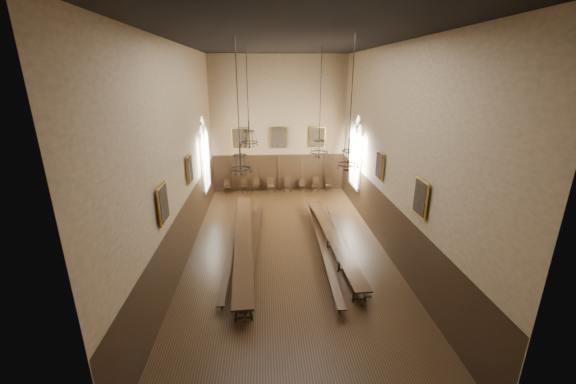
{
  "coord_description": "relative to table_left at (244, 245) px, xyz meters",
  "views": [
    {
      "loc": [
        -1.01,
        -14.68,
        7.78
      ],
      "look_at": [
        0.11,
        1.5,
        2.34
      ],
      "focal_mm": 22.0,
      "sensor_mm": 36.0,
      "label": 1
    }
  ],
  "objects": [
    {
      "name": "floor",
      "position": [
        2.02,
        0.14,
        -0.42
      ],
      "size": [
        9.0,
        18.0,
        0.02
      ],
      "primitive_type": "cube",
      "color": "black",
      "rests_on": "ground"
    },
    {
      "name": "ceiling",
      "position": [
        2.02,
        0.14,
        8.6
      ],
      "size": [
        9.0,
        18.0,
        0.02
      ],
      "primitive_type": "cube",
      "color": "black",
      "rests_on": "ground"
    },
    {
      "name": "wall_back",
      "position": [
        2.02,
        9.15,
        4.09
      ],
      "size": [
        9.0,
        0.02,
        9.0
      ],
      "primitive_type": "cube",
      "color": "#867352",
      "rests_on": "ground"
    },
    {
      "name": "wall_front",
      "position": [
        2.02,
        -8.87,
        4.09
      ],
      "size": [
        9.0,
        0.02,
        9.0
      ],
      "primitive_type": "cube",
      "color": "#867352",
      "rests_on": "ground"
    },
    {
      "name": "wall_left",
      "position": [
        -2.49,
        0.14,
        4.09
      ],
      "size": [
        0.02,
        18.0,
        9.0
      ],
      "primitive_type": "cube",
      "color": "#867352",
      "rests_on": "ground"
    },
    {
      "name": "wall_right",
      "position": [
        6.53,
        0.14,
        4.09
      ],
      "size": [
        0.02,
        18.0,
        9.0
      ],
      "primitive_type": "cube",
      "color": "#867352",
      "rests_on": "ground"
    },
    {
      "name": "wainscot_panelling",
      "position": [
        2.02,
        0.14,
        0.84
      ],
      "size": [
        9.0,
        18.0,
        2.5
      ],
      "primitive_type": null,
      "color": "black",
      "rests_on": "floor"
    },
    {
      "name": "table_left",
      "position": [
        0.0,
        0.0,
        0.0
      ],
      "size": [
        1.2,
        10.52,
        0.82
      ],
      "rotation": [
        0.0,
        0.0,
        0.04
      ],
      "color": "black",
      "rests_on": "floor"
    },
    {
      "name": "table_right",
      "position": [
        4.09,
        0.11,
        -0.06
      ],
      "size": [
        1.09,
        9.09,
        0.71
      ],
      "rotation": [
        0.0,
        0.0,
        0.05
      ],
      "color": "black",
      "rests_on": "floor"
    },
    {
      "name": "bench_left_outer",
      "position": [
        -0.58,
        0.06,
        -0.15
      ],
      "size": [
        0.27,
        9.03,
        0.41
      ],
      "rotation": [
        0.0,
        0.0,
        -0.0
      ],
      "color": "black",
      "rests_on": "floor"
    },
    {
      "name": "bench_left_inner",
      "position": [
        0.48,
        -0.04,
        -0.13
      ],
      "size": [
        0.79,
        9.67,
        0.44
      ],
      "rotation": [
        0.0,
        0.0,
        -0.05
      ],
      "color": "black",
      "rests_on": "floor"
    },
    {
      "name": "bench_right_inner",
      "position": [
        3.57,
        0.32,
        -0.1
      ],
      "size": [
        0.59,
        10.69,
        0.48
      ],
      "rotation": [
        0.0,
        0.0,
        -0.03
      ],
      "color": "black",
      "rests_on": "floor"
    },
    {
      "name": "bench_right_outer",
      "position": [
        4.62,
        0.25,
        -0.15
      ],
      "size": [
        0.49,
        9.05,
        0.41
      ],
      "rotation": [
        0.0,
        0.0,
        -0.02
      ],
      "color": "black",
      "rests_on": "floor"
    },
    {
      "name": "chair_0",
      "position": [
        -1.55,
        8.74,
        -0.13
      ],
      "size": [
        0.52,
        0.52,
        0.93
      ],
      "rotation": [
        0.0,
        0.0,
        0.32
      ],
      "color": "black",
      "rests_on": "floor"
    },
    {
      "name": "chair_1",
      "position": [
        -0.39,
        8.74,
        -0.13
      ],
      "size": [
        0.49,
        0.49,
        0.92
      ],
      "rotation": [
        0.0,
        0.0,
        0.23
      ],
      "color": "black",
      "rests_on": "floor"
    },
    {
      "name": "chair_2",
      "position": [
        0.42,
        8.63,
        -0.1
      ],
      "size": [
        0.45,
        0.45,
        1.01
      ],
      "rotation": [
        0.0,
        0.0,
        0.01
      ],
      "color": "black",
      "rests_on": "floor"
    },
    {
      "name": "chair_3",
      "position": [
        1.43,
        8.61,
        -0.11
      ],
      "size": [
        0.52,
        0.52,
        1.0
      ],
      "rotation": [
        0.0,
        0.0,
        0.2
      ],
      "color": "black",
      "rests_on": "floor"
    },
    {
      "name": "chair_4",
      "position": [
        2.58,
        8.71,
        -0.1
      ],
      "size": [
        0.51,
        0.51,
        1.02
      ],
      "rotation": [
        0.0,
        0.0,
        -0.13
      ],
      "color": "black",
      "rests_on": "floor"
    },
    {
      "name": "chair_5",
      "position": [
        3.6,
        8.73,
        -0.15
      ],
      "size": [
        0.42,
        0.42,
        0.87
      ],
      "rotation": [
        0.0,
        0.0,
        0.1
      ],
      "color": "black",
      "rests_on": "floor"
    },
    {
      "name": "chair_6",
      "position": [
        4.51,
        8.63,
        -0.11
      ],
      "size": [
        0.54,
        0.54,
        0.98
      ],
      "rotation": [
        0.0,
        0.0,
        -0.31
      ],
      "color": "black",
      "rests_on": "floor"
    },
    {
      "name": "chair_7",
      "position": [
        5.45,
        8.68,
        -0.14
      ],
      "size": [
        0.42,
        0.42,
        0.88
      ],
      "rotation": [
        0.0,
        0.0,
        -0.07
      ],
      "color": "black",
      "rests_on": "floor"
    },
    {
      "name": "chandelier_back_left",
      "position": [
        0.3,
        2.49,
        4.52
      ],
      "size": [
        0.84,
        0.84,
        4.52
      ],
      "color": "black",
      "rests_on": "ceiling"
    },
    {
      "name": "chandelier_back_right",
      "position": [
        3.76,
        2.72,
        3.94
      ],
      "size": [
        0.92,
        0.92,
        5.13
      ],
      "color": "black",
      "rests_on": "ceiling"
    },
    {
      "name": "chandelier_front_left",
      "position": [
        0.14,
        -1.93,
        4.41
      ],
      "size": [
        0.77,
        0.77,
        4.66
      ],
      "color": "black",
      "rests_on": "ceiling"
    },
    {
      "name": "chandelier_front_right",
      "position": [
        3.95,
        -2.61,
        4.67
      ],
      "size": [
        0.75,
        0.75,
        4.39
      ],
      "color": "black",
      "rests_on": "ceiling"
    },
    {
      "name": "portrait_back_0",
      "position": [
        -0.58,
        9.02,
        3.29
      ],
      "size": [
        1.1,
        0.12,
        1.4
      ],
      "color": "gold",
      "rests_on": "wall_back"
    },
    {
      "name": "portrait_back_1",
      "position": [
        2.02,
        9.02,
        3.29
      ],
      "size": [
        1.1,
        0.12,
        1.4
      ],
      "color": "gold",
      "rests_on": "wall_back"
    },
    {
      "name": "portrait_back_2",
      "position": [
        4.62,
        9.02,
        3.29
      ],
      "size": [
        1.1,
        0.12,
        1.4
      ],
      "color": "gold",
      "rests_on": "wall_back"
    },
    {
      "name": "portrait_left_0",
      "position": [
        -2.36,
        1.14,
        3.29
      ],
      "size": [
        0.12,
        1.0,
        1.3
      ],
      "color": "gold",
      "rests_on": "wall_left"
    },
    {
      "name": "portrait_left_1",
      "position": [
        -2.36,
        -3.36,
        3.29
      ],
      "size": [
        0.12,
        1.0,
        1.3
      ],
      "color": "gold",
      "rests_on": "wall_left"
    },
    {
      "name": "portrait_right_0",
      "position": [
        6.4,
        1.14,
        3.29
      ],
      "size": [
        0.12,
        1.0,
        1.3
      ],
      "color": "gold",
      "rests_on": "wall_right"
    },
    {
      "name": "portrait_right_1",
      "position": [
        6.4,
        -3.36,
        3.29
      ],
      "size": [
        0.12,
        1.0,
        1.3
      ],
      "color": "gold",
      "rests_on": "wall_right"
    },
    {
      "name": "window_right",
      "position": [
        6.45,
        5.64,
        2.99
      ],
      "size": [
        0.2,
        2.2,
        4.6
      ],
      "primitive_type": null,
      "color": "white",
      "rests_on": "wall_right"
    },
    {
      "name": "window_left",
      "position": [
        -2.41,
        5.64,
        2.99
      ],
      "size": [
        0.2,
        2.2,
        4.6
      ],
      "primitive_type": null,
      "color": "white",
      "rests_on": "wall_left"
    }
  ]
}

